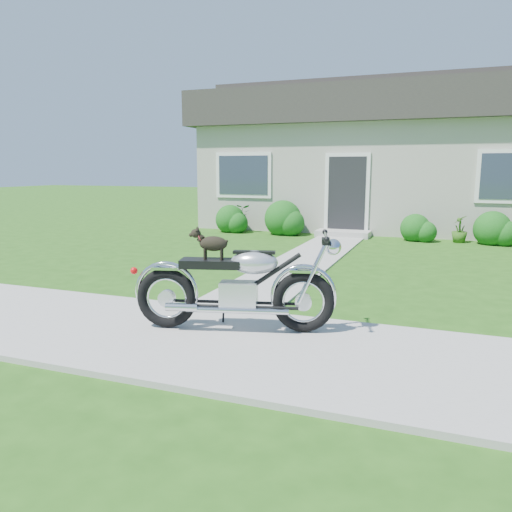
{
  "coord_description": "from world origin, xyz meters",
  "views": [
    {
      "loc": [
        0.98,
        -4.49,
        1.78
      ],
      "look_at": [
        -1.09,
        1.0,
        0.75
      ],
      "focal_mm": 35.0,
      "sensor_mm": 36.0,
      "label": 1
    }
  ],
  "objects_px": {
    "house": "(414,156)",
    "potted_plant_left": "(238,218)",
    "potted_plant_right": "(460,229)",
    "motorcycle_with_dog": "(238,286)"
  },
  "relations": [
    {
      "from": "potted_plant_right",
      "to": "motorcycle_with_dog",
      "type": "xyz_separation_m",
      "value": [
        -2.4,
        -8.21,
        0.21
      ]
    },
    {
      "from": "potted_plant_right",
      "to": "potted_plant_left",
      "type": "bearing_deg",
      "value": 180.0
    },
    {
      "from": "motorcycle_with_dog",
      "to": "potted_plant_left",
      "type": "bearing_deg",
      "value": 98.11
    },
    {
      "from": "potted_plant_right",
      "to": "house",
      "type": "bearing_deg",
      "value": 111.55
    },
    {
      "from": "potted_plant_right",
      "to": "motorcycle_with_dog",
      "type": "height_order",
      "value": "motorcycle_with_dog"
    },
    {
      "from": "potted_plant_left",
      "to": "potted_plant_right",
      "type": "bearing_deg",
      "value": 0.0
    },
    {
      "from": "house",
      "to": "motorcycle_with_dog",
      "type": "relative_size",
      "value": 5.77
    },
    {
      "from": "house",
      "to": "potted_plant_left",
      "type": "xyz_separation_m",
      "value": [
        -4.49,
        -3.44,
        -1.76
      ]
    },
    {
      "from": "house",
      "to": "potted_plant_right",
      "type": "height_order",
      "value": "house"
    },
    {
      "from": "potted_plant_left",
      "to": "motorcycle_with_dog",
      "type": "xyz_separation_m",
      "value": [
        3.45,
        -8.21,
        0.14
      ]
    }
  ]
}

